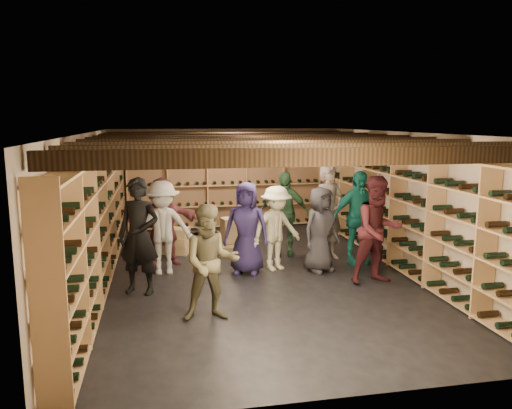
{
  "coord_description": "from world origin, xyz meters",
  "views": [
    {
      "loc": [
        -1.58,
        -8.14,
        2.62
      ],
      "look_at": [
        0.03,
        0.2,
        1.17
      ],
      "focal_mm": 35.0,
      "sensor_mm": 36.0,
      "label": 1
    }
  ],
  "objects_px": {
    "person_3": "(276,228)",
    "person_4": "(357,217)",
    "person_7": "(329,212)",
    "person_10": "(284,213)",
    "crate_stack_left": "(176,241)",
    "person_1": "(139,236)",
    "crate_loose": "(231,250)",
    "person_8": "(378,230)",
    "person_12": "(321,229)",
    "person_9": "(163,228)",
    "crate_stack_right": "(235,234)",
    "person_2": "(211,263)",
    "person_6": "(246,228)",
    "person_5": "(163,222)"
  },
  "relations": [
    {
      "from": "person_7",
      "to": "person_12",
      "type": "distance_m",
      "value": 0.82
    },
    {
      "from": "crate_stack_right",
      "to": "person_4",
      "type": "distance_m",
      "value": 2.49
    },
    {
      "from": "crate_loose",
      "to": "person_8",
      "type": "height_order",
      "value": "person_8"
    },
    {
      "from": "person_3",
      "to": "person_7",
      "type": "height_order",
      "value": "person_7"
    },
    {
      "from": "crate_stack_left",
      "to": "person_8",
      "type": "relative_size",
      "value": 0.34
    },
    {
      "from": "person_9",
      "to": "crate_loose",
      "type": "bearing_deg",
      "value": 38.06
    },
    {
      "from": "person_1",
      "to": "person_6",
      "type": "distance_m",
      "value": 1.89
    },
    {
      "from": "person_1",
      "to": "crate_loose",
      "type": "bearing_deg",
      "value": 72.9
    },
    {
      "from": "crate_stack_right",
      "to": "crate_loose",
      "type": "xyz_separation_m",
      "value": [
        -0.12,
        -0.26,
        -0.25
      ]
    },
    {
      "from": "crate_stack_right",
      "to": "person_6",
      "type": "distance_m",
      "value": 1.58
    },
    {
      "from": "person_1",
      "to": "person_7",
      "type": "xyz_separation_m",
      "value": [
        3.43,
        1.24,
        0.01
      ]
    },
    {
      "from": "person_1",
      "to": "person_6",
      "type": "height_order",
      "value": "person_1"
    },
    {
      "from": "person_6",
      "to": "person_9",
      "type": "xyz_separation_m",
      "value": [
        -1.4,
        0.25,
        0.01
      ]
    },
    {
      "from": "person_7",
      "to": "person_4",
      "type": "bearing_deg",
      "value": -60.8
    },
    {
      "from": "person_1",
      "to": "person_9",
      "type": "bearing_deg",
      "value": 92.41
    },
    {
      "from": "crate_stack_right",
      "to": "person_3",
      "type": "height_order",
      "value": "person_3"
    },
    {
      "from": "person_7",
      "to": "person_8",
      "type": "relative_size",
      "value": 1.03
    },
    {
      "from": "person_1",
      "to": "person_4",
      "type": "height_order",
      "value": "person_1"
    },
    {
      "from": "person_1",
      "to": "person_3",
      "type": "bearing_deg",
      "value": 42.23
    },
    {
      "from": "person_4",
      "to": "person_12",
      "type": "xyz_separation_m",
      "value": [
        -0.82,
        -0.36,
        -0.11
      ]
    },
    {
      "from": "crate_stack_right",
      "to": "crate_loose",
      "type": "distance_m",
      "value": 0.39
    },
    {
      "from": "crate_stack_left",
      "to": "crate_loose",
      "type": "relative_size",
      "value": 1.17
    },
    {
      "from": "person_4",
      "to": "person_3",
      "type": "bearing_deg",
      "value": 177.8
    },
    {
      "from": "person_12",
      "to": "person_2",
      "type": "bearing_deg",
      "value": -163.92
    },
    {
      "from": "person_10",
      "to": "crate_stack_left",
      "type": "bearing_deg",
      "value": -177.13
    },
    {
      "from": "crate_stack_right",
      "to": "person_7",
      "type": "height_order",
      "value": "person_7"
    },
    {
      "from": "person_6",
      "to": "person_9",
      "type": "distance_m",
      "value": 1.42
    },
    {
      "from": "person_5",
      "to": "person_8",
      "type": "relative_size",
      "value": 0.92
    },
    {
      "from": "crate_loose",
      "to": "person_4",
      "type": "height_order",
      "value": "person_4"
    },
    {
      "from": "person_9",
      "to": "person_1",
      "type": "bearing_deg",
      "value": -110.87
    },
    {
      "from": "crate_loose",
      "to": "person_9",
      "type": "height_order",
      "value": "person_9"
    },
    {
      "from": "person_5",
      "to": "person_12",
      "type": "distance_m",
      "value": 2.83
    },
    {
      "from": "crate_loose",
      "to": "person_8",
      "type": "bearing_deg",
      "value": -46.19
    },
    {
      "from": "crate_stack_left",
      "to": "person_9",
      "type": "distance_m",
      "value": 1.39
    },
    {
      "from": "crate_loose",
      "to": "person_3",
      "type": "distance_m",
      "value": 1.47
    },
    {
      "from": "person_5",
      "to": "person_7",
      "type": "height_order",
      "value": "person_7"
    },
    {
      "from": "person_3",
      "to": "person_4",
      "type": "relative_size",
      "value": 0.87
    },
    {
      "from": "person_6",
      "to": "person_12",
      "type": "relative_size",
      "value": 1.06
    },
    {
      "from": "person_2",
      "to": "person_12",
      "type": "distance_m",
      "value": 2.74
    },
    {
      "from": "person_7",
      "to": "person_10",
      "type": "xyz_separation_m",
      "value": [
        -0.75,
        0.48,
        -0.08
      ]
    },
    {
      "from": "person_3",
      "to": "person_6",
      "type": "xyz_separation_m",
      "value": [
        -0.54,
        -0.09,
        0.05
      ]
    },
    {
      "from": "person_7",
      "to": "person_6",
      "type": "bearing_deg",
      "value": 176.16
    },
    {
      "from": "person_5",
      "to": "person_9",
      "type": "bearing_deg",
      "value": -100.34
    },
    {
      "from": "person_6",
      "to": "person_10",
      "type": "bearing_deg",
      "value": 69.24
    },
    {
      "from": "person_3",
      "to": "person_12",
      "type": "bearing_deg",
      "value": -39.09
    },
    {
      "from": "person_3",
      "to": "person_9",
      "type": "bearing_deg",
      "value": 153.88
    },
    {
      "from": "person_3",
      "to": "person_5",
      "type": "bearing_deg",
      "value": 138.38
    },
    {
      "from": "crate_stack_right",
      "to": "crate_loose",
      "type": "height_order",
      "value": "crate_stack_right"
    },
    {
      "from": "person_5",
      "to": "person_12",
      "type": "bearing_deg",
      "value": -28.5
    },
    {
      "from": "person_5",
      "to": "person_6",
      "type": "distance_m",
      "value": 1.6
    }
  ]
}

